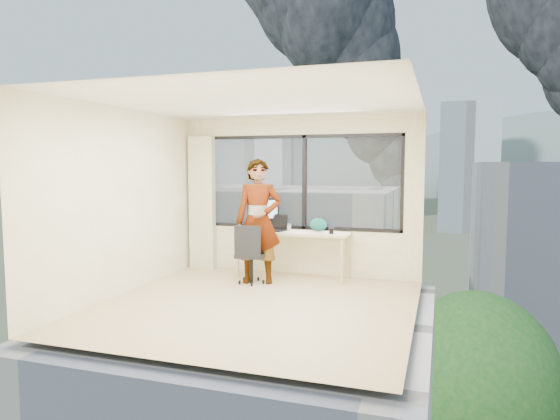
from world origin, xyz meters
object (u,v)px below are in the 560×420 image
at_px(chair, 251,253).
at_px(game_console, 282,226).
at_px(laptop, 274,223).
at_px(person, 259,221).
at_px(monitor, 263,214).
at_px(desk, 293,254).
at_px(handbag, 318,224).

xyz_separation_m(chair, game_console, (0.22, 0.84, 0.32)).
bearing_deg(laptop, person, -86.84).
height_order(person, monitor, person).
xyz_separation_m(chair, laptop, (0.17, 0.56, 0.40)).
bearing_deg(game_console, chair, -119.00).
height_order(person, laptop, person).
distance_m(game_console, laptop, 0.30).
bearing_deg(chair, person, 41.35).
bearing_deg(monitor, person, -98.11).
distance_m(desk, handbag, 0.63).
xyz_separation_m(desk, person, (-0.40, -0.49, 0.58)).
bearing_deg(laptop, game_console, 93.50).
bearing_deg(monitor, chair, -107.26).
bearing_deg(handbag, chair, -146.91).
distance_m(person, game_console, 0.78).
distance_m(desk, game_console, 0.55).
bearing_deg(handbag, monitor, 177.71).
relative_size(monitor, handbag, 1.92).
height_order(desk, chair, chair).
xyz_separation_m(desk, handbag, (0.38, 0.16, 0.48)).
bearing_deg(person, game_console, 64.11).
xyz_separation_m(chair, handbag, (0.87, 0.75, 0.39)).
height_order(desk, person, person).
bearing_deg(desk, person, -129.12).
bearing_deg(person, laptop, 63.98).
xyz_separation_m(game_console, laptop, (-0.05, -0.29, 0.08)).
bearing_deg(handbag, desk, -164.33).
height_order(person, game_console, person).
bearing_deg(game_console, desk, -58.62).
height_order(desk, monitor, monitor).
relative_size(desk, laptop, 4.65).
height_order(monitor, game_console, monitor).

